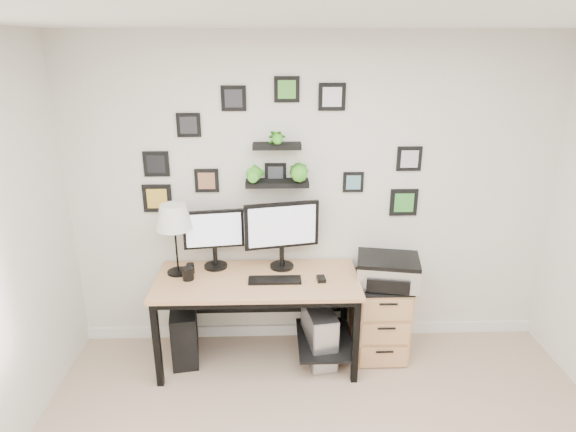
{
  "coord_description": "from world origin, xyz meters",
  "views": [
    {
      "loc": [
        -0.32,
        -1.77,
        2.48
      ],
      "look_at": [
        -0.22,
        1.83,
        1.2
      ],
      "focal_mm": 30.0,
      "sensor_mm": 36.0,
      "label": 1
    }
  ],
  "objects_px": {
    "table_lamp": "(174,219)",
    "printer": "(388,271)",
    "mug": "(188,274)",
    "desk": "(262,290)",
    "pc_tower_black": "(185,332)",
    "file_cabinet": "(379,316)",
    "pc_tower_grey": "(319,334)",
    "monitor_left": "(214,235)",
    "monitor_right": "(282,230)"
  },
  "relations": [
    {
      "from": "table_lamp",
      "to": "printer",
      "type": "distance_m",
      "value": 1.74
    },
    {
      "from": "file_cabinet",
      "to": "pc_tower_grey",
      "type": "bearing_deg",
      "value": -170.33
    },
    {
      "from": "pc_tower_black",
      "to": "file_cabinet",
      "type": "bearing_deg",
      "value": -8.03
    },
    {
      "from": "desk",
      "to": "monitor_right",
      "type": "relative_size",
      "value": 2.67
    },
    {
      "from": "monitor_right",
      "to": "table_lamp",
      "type": "distance_m",
      "value": 0.85
    },
    {
      "from": "pc_tower_grey",
      "to": "table_lamp",
      "type": "bearing_deg",
      "value": 174.15
    },
    {
      "from": "pc_tower_black",
      "to": "printer",
      "type": "relative_size",
      "value": 0.85
    },
    {
      "from": "table_lamp",
      "to": "printer",
      "type": "bearing_deg",
      "value": -2.58
    },
    {
      "from": "monitor_left",
      "to": "table_lamp",
      "type": "height_order",
      "value": "table_lamp"
    },
    {
      "from": "desk",
      "to": "pc_tower_black",
      "type": "xyz_separation_m",
      "value": [
        -0.65,
        0.03,
        -0.4
      ]
    },
    {
      "from": "monitor_right",
      "to": "table_lamp",
      "type": "height_order",
      "value": "table_lamp"
    },
    {
      "from": "monitor_right",
      "to": "table_lamp",
      "type": "relative_size",
      "value": 1.03
    },
    {
      "from": "mug",
      "to": "pc_tower_black",
      "type": "xyz_separation_m",
      "value": [
        -0.08,
        0.07,
        -0.57
      ]
    },
    {
      "from": "pc_tower_black",
      "to": "pc_tower_grey",
      "type": "xyz_separation_m",
      "value": [
        1.12,
        -0.06,
        0.0
      ]
    },
    {
      "from": "monitor_right",
      "to": "file_cabinet",
      "type": "bearing_deg",
      "value": -7.03
    },
    {
      "from": "desk",
      "to": "file_cabinet",
      "type": "bearing_deg",
      "value": 3.41
    },
    {
      "from": "monitor_left",
      "to": "file_cabinet",
      "type": "bearing_deg",
      "value": -5.03
    },
    {
      "from": "desk",
      "to": "mug",
      "type": "distance_m",
      "value": 0.6
    },
    {
      "from": "monitor_left",
      "to": "pc_tower_grey",
      "type": "relative_size",
      "value": 1.0
    },
    {
      "from": "monitor_left",
      "to": "monitor_right",
      "type": "relative_size",
      "value": 0.83
    },
    {
      "from": "desk",
      "to": "pc_tower_black",
      "type": "bearing_deg",
      "value": 177.19
    },
    {
      "from": "desk",
      "to": "monitor_left",
      "type": "bearing_deg",
      "value": 155.06
    },
    {
      "from": "table_lamp",
      "to": "pc_tower_grey",
      "type": "bearing_deg",
      "value": -5.85
    },
    {
      "from": "monitor_left",
      "to": "monitor_right",
      "type": "distance_m",
      "value": 0.55
    },
    {
      "from": "monitor_right",
      "to": "table_lamp",
      "type": "bearing_deg",
      "value": -175.16
    },
    {
      "from": "pc_tower_black",
      "to": "pc_tower_grey",
      "type": "distance_m",
      "value": 1.12
    },
    {
      "from": "table_lamp",
      "to": "mug",
      "type": "xyz_separation_m",
      "value": [
        0.1,
        -0.12,
        -0.41
      ]
    },
    {
      "from": "pc_tower_black",
      "to": "pc_tower_grey",
      "type": "bearing_deg",
      "value": -12.08
    },
    {
      "from": "monitor_left",
      "to": "monitor_right",
      "type": "xyz_separation_m",
      "value": [
        0.55,
        -0.02,
        0.04
      ]
    },
    {
      "from": "monitor_right",
      "to": "pc_tower_grey",
      "type": "bearing_deg",
      "value": -31.96
    },
    {
      "from": "printer",
      "to": "table_lamp",
      "type": "bearing_deg",
      "value": 177.42
    },
    {
      "from": "desk",
      "to": "file_cabinet",
      "type": "distance_m",
      "value": 1.02
    },
    {
      "from": "desk",
      "to": "monitor_right",
      "type": "bearing_deg",
      "value": 43.93
    },
    {
      "from": "printer",
      "to": "monitor_left",
      "type": "bearing_deg",
      "value": 173.18
    },
    {
      "from": "monitor_right",
      "to": "printer",
      "type": "relative_size",
      "value": 1.1
    },
    {
      "from": "pc_tower_black",
      "to": "pc_tower_grey",
      "type": "height_order",
      "value": "pc_tower_grey"
    },
    {
      "from": "pc_tower_grey",
      "to": "file_cabinet",
      "type": "distance_m",
      "value": 0.53
    },
    {
      "from": "monitor_left",
      "to": "file_cabinet",
      "type": "xyz_separation_m",
      "value": [
        1.36,
        -0.12,
        -0.71
      ]
    },
    {
      "from": "desk",
      "to": "monitor_right",
      "type": "xyz_separation_m",
      "value": [
        0.16,
        0.16,
        0.46
      ]
    },
    {
      "from": "table_lamp",
      "to": "file_cabinet",
      "type": "xyz_separation_m",
      "value": [
        1.65,
        -0.03,
        -0.88
      ]
    },
    {
      "from": "table_lamp",
      "to": "printer",
      "type": "height_order",
      "value": "table_lamp"
    },
    {
      "from": "desk",
      "to": "pc_tower_grey",
      "type": "distance_m",
      "value": 0.61
    },
    {
      "from": "desk",
      "to": "mug",
      "type": "xyz_separation_m",
      "value": [
        -0.57,
        -0.03,
        0.17
      ]
    },
    {
      "from": "file_cabinet",
      "to": "monitor_left",
      "type": "bearing_deg",
      "value": 174.97
    },
    {
      "from": "monitor_right",
      "to": "mug",
      "type": "height_order",
      "value": "monitor_right"
    },
    {
      "from": "desk",
      "to": "pc_tower_black",
      "type": "distance_m",
      "value": 0.76
    },
    {
      "from": "desk",
      "to": "monitor_left",
      "type": "relative_size",
      "value": 3.22
    },
    {
      "from": "monitor_left",
      "to": "pc_tower_grey",
      "type": "height_order",
      "value": "monitor_left"
    },
    {
      "from": "monitor_right",
      "to": "pc_tower_black",
      "type": "distance_m",
      "value": 1.19
    },
    {
      "from": "monitor_right",
      "to": "pc_tower_grey",
      "type": "xyz_separation_m",
      "value": [
        0.3,
        -0.19,
        -0.85
      ]
    }
  ]
}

